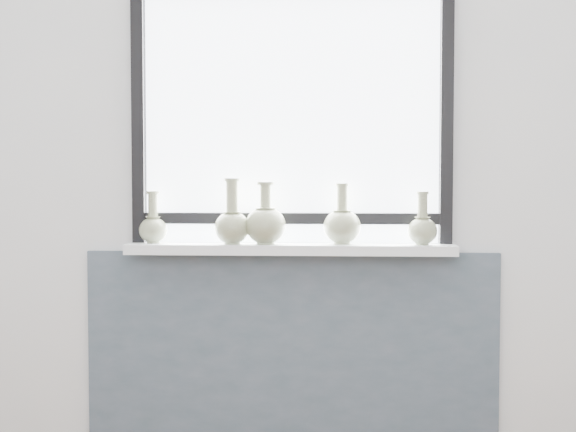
# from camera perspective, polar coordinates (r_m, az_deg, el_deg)

# --- Properties ---
(back_wall) EXTENTS (3.60, 0.02, 2.60)m
(back_wall) POSITION_cam_1_polar(r_m,az_deg,el_deg) (3.32, 0.26, 5.06)
(back_wall) COLOR silver
(back_wall) RESTS_ON ground
(apron_panel) EXTENTS (1.70, 0.03, 0.86)m
(apron_panel) POSITION_cam_1_polar(r_m,az_deg,el_deg) (3.37, 0.23, -9.88)
(apron_panel) COLOR #50596B
(apron_panel) RESTS_ON ground
(windowsill) EXTENTS (1.32, 0.18, 0.04)m
(windowsill) POSITION_cam_1_polar(r_m,az_deg,el_deg) (3.23, 0.16, -2.34)
(windowsill) COLOR white
(windowsill) RESTS_ON apron_panel
(window) EXTENTS (1.30, 0.06, 1.05)m
(window) POSITION_cam_1_polar(r_m,az_deg,el_deg) (3.29, 0.22, 7.54)
(window) COLOR black
(window) RESTS_ON windowsill
(vase_a) EXTENTS (0.11, 0.11, 0.21)m
(vase_a) POSITION_cam_1_polar(r_m,az_deg,el_deg) (3.31, -9.57, -0.75)
(vase_a) COLOR #989F7C
(vase_a) RESTS_ON windowsill
(vase_b) EXTENTS (0.14, 0.14, 0.26)m
(vase_b) POSITION_cam_1_polar(r_m,az_deg,el_deg) (3.22, -4.00, -0.53)
(vase_b) COLOR #989F7C
(vase_b) RESTS_ON windowsill
(vase_c) EXTENTS (0.16, 0.16, 0.25)m
(vase_c) POSITION_cam_1_polar(r_m,az_deg,el_deg) (3.20, -1.61, -0.51)
(vase_c) COLOR #989F7C
(vase_c) RESTS_ON windowsill
(vase_d) EXTENTS (0.15, 0.15, 0.24)m
(vase_d) POSITION_cam_1_polar(r_m,az_deg,el_deg) (3.22, 3.87, -0.58)
(vase_d) COLOR #989F7C
(vase_d) RESTS_ON windowsill
(vase_e) EXTENTS (0.12, 0.12, 0.21)m
(vase_e) POSITION_cam_1_polar(r_m,az_deg,el_deg) (3.22, 9.54, -0.84)
(vase_e) COLOR #989F7C
(vase_e) RESTS_ON windowsill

